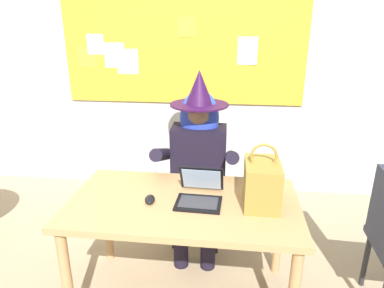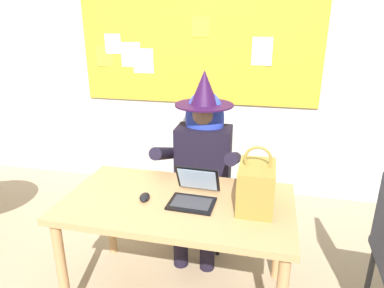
{
  "view_description": "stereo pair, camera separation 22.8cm",
  "coord_description": "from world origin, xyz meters",
  "px_view_note": "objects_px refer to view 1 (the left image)",
  "views": [
    {
      "loc": [
        0.5,
        -1.73,
        1.73
      ],
      "look_at": [
        0.25,
        0.4,
        0.96
      ],
      "focal_mm": 31.94,
      "sensor_mm": 36.0,
      "label": 1
    },
    {
      "loc": [
        0.72,
        -1.69,
        1.73
      ],
      "look_at": [
        0.25,
        0.4,
        0.96
      ],
      "focal_mm": 31.94,
      "sensor_mm": 36.0,
      "label": 2
    }
  ],
  "objects_px": {
    "person_costumed": "(198,153)",
    "handbag": "(262,183)",
    "chair_at_desk": "(200,179)",
    "laptop": "(200,193)",
    "computer_mouse": "(150,199)",
    "desk_main": "(184,213)"
  },
  "relations": [
    {
      "from": "person_costumed",
      "to": "laptop",
      "type": "bearing_deg",
      "value": 5.37
    },
    {
      "from": "chair_at_desk",
      "to": "laptop",
      "type": "xyz_separation_m",
      "value": [
        0.06,
        -0.72,
        0.25
      ]
    },
    {
      "from": "chair_at_desk",
      "to": "handbag",
      "type": "relative_size",
      "value": 2.4
    },
    {
      "from": "person_costumed",
      "to": "handbag",
      "type": "bearing_deg",
      "value": 34.32
    },
    {
      "from": "chair_at_desk",
      "to": "laptop",
      "type": "distance_m",
      "value": 0.77
    },
    {
      "from": "person_costumed",
      "to": "handbag",
      "type": "relative_size",
      "value": 3.73
    },
    {
      "from": "laptop",
      "to": "handbag",
      "type": "relative_size",
      "value": 0.81
    },
    {
      "from": "person_costumed",
      "to": "chair_at_desk",
      "type": "bearing_deg",
      "value": 177.01
    },
    {
      "from": "chair_at_desk",
      "to": "computer_mouse",
      "type": "distance_m",
      "value": 0.84
    },
    {
      "from": "computer_mouse",
      "to": "person_costumed",
      "type": "bearing_deg",
      "value": 61.85
    },
    {
      "from": "person_costumed",
      "to": "handbag",
      "type": "height_order",
      "value": "person_costumed"
    },
    {
      "from": "chair_at_desk",
      "to": "handbag",
      "type": "bearing_deg",
      "value": 34.09
    },
    {
      "from": "chair_at_desk",
      "to": "laptop",
      "type": "relative_size",
      "value": 2.97
    },
    {
      "from": "desk_main",
      "to": "chair_at_desk",
      "type": "bearing_deg",
      "value": 87.59
    },
    {
      "from": "desk_main",
      "to": "person_costumed",
      "type": "distance_m",
      "value": 0.64
    },
    {
      "from": "computer_mouse",
      "to": "chair_at_desk",
      "type": "bearing_deg",
      "value": 64.37
    },
    {
      "from": "desk_main",
      "to": "handbag",
      "type": "height_order",
      "value": "handbag"
    },
    {
      "from": "chair_at_desk",
      "to": "laptop",
      "type": "bearing_deg",
      "value": 8.8
    },
    {
      "from": "computer_mouse",
      "to": "handbag",
      "type": "xyz_separation_m",
      "value": [
        0.65,
        0.06,
        0.12
      ]
    },
    {
      "from": "chair_at_desk",
      "to": "person_costumed",
      "type": "bearing_deg",
      "value": 1.84
    },
    {
      "from": "laptop",
      "to": "handbag",
      "type": "bearing_deg",
      "value": 1.74
    },
    {
      "from": "person_costumed",
      "to": "handbag",
      "type": "distance_m",
      "value": 0.74
    }
  ]
}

